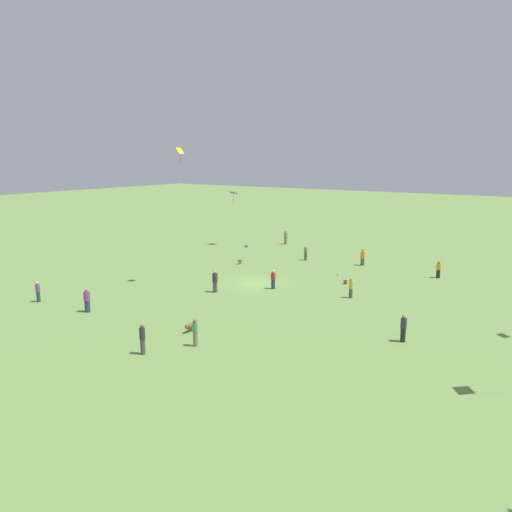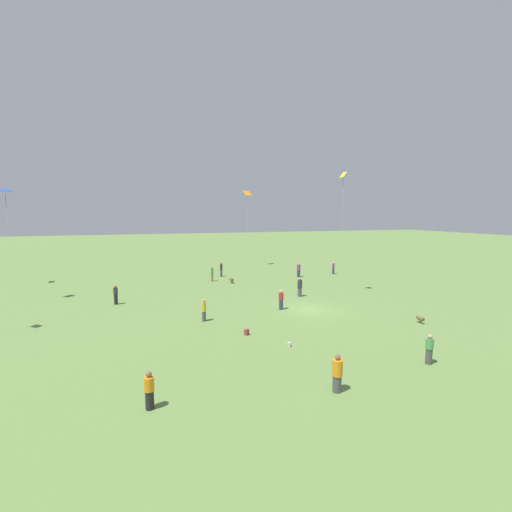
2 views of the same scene
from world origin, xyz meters
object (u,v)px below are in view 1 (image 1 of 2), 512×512
object	(u,v)px
person_7	(87,300)
person_10	(351,288)
picnic_bag_0	(246,246)
picnic_bag_1	(345,282)
person_11	(215,282)
person_9	(306,253)
person_2	(38,292)
person_6	(403,328)
dog_0	(190,326)
dog_1	(240,261)
kite_1	(180,160)
person_3	(195,332)
picnic_bag_2	(339,274)
person_0	(273,280)
person_5	(142,339)
person_8	(438,270)
kite_0	(233,194)
person_1	(286,238)

from	to	relation	value
person_7	person_10	bearing A→B (deg)	49.36
picnic_bag_0	picnic_bag_1	xyz separation A→B (m)	(10.22, 17.94, 0.07)
person_11	person_9	bearing A→B (deg)	50.00
person_2	person_11	distance (m)	13.93
person_6	person_10	world-z (taller)	person_6
dog_0	dog_1	distance (m)	20.99
person_9	kite_1	world-z (taller)	kite_1
person_2	person_6	world-z (taller)	person_6
kite_1	person_11	bearing A→B (deg)	-56.78
person_3	picnic_bag_2	distance (m)	21.50
person_3	kite_1	bearing A→B (deg)	37.04
dog_0	picnic_bag_1	distance (m)	17.41
person_0	person_7	bearing A→B (deg)	-114.47
person_5	dog_1	size ratio (longest dim) A/B	2.72
person_7	person_3	bearing A→B (deg)	1.29
person_8	kite_0	world-z (taller)	kite_0
person_8	person_2	bearing A→B (deg)	-101.40
person_3	person_1	bearing A→B (deg)	14.39
person_9	person_10	xyz separation A→B (m)	(11.12, 10.09, 0.04)
person_11	person_8	bearing A→B (deg)	7.78
person_3	person_10	size ratio (longest dim) A/B	1.01
person_3	person_6	size ratio (longest dim) A/B	0.97
person_0	picnic_bag_2	xyz separation A→B (m)	(-7.65, 2.66, -0.69)
person_8	dog_1	bearing A→B (deg)	-132.42
picnic_bag_2	person_7	bearing A→B (deg)	-26.93
person_5	picnic_bag_1	size ratio (longest dim) A/B	4.65
person_2	person_8	size ratio (longest dim) A/B	1.02
person_5	person_10	bearing A→B (deg)	-115.44
person_1	picnic_bag_0	world-z (taller)	person_1
person_0	person_11	xyz separation A→B (m)	(3.64, -3.48, 0.10)
person_7	person_8	world-z (taller)	person_7
person_6	person_7	distance (m)	22.25
kite_0	picnic_bag_1	bearing A→B (deg)	-164.80
person_9	picnic_bag_2	world-z (taller)	person_9
person_3	person_5	bearing A→B (deg)	139.54
person_0	person_1	xyz separation A→B (m)	(-19.80, -10.43, 0.04)
person_8	kite_1	distance (m)	25.76
dog_0	picnic_bag_1	world-z (taller)	dog_0
person_6	person_9	size ratio (longest dim) A/B	1.07
person_6	kite_1	size ratio (longest dim) A/B	0.15
person_5	kite_1	distance (m)	18.99
person_0	dog_0	world-z (taller)	person_0
picnic_bag_1	person_6	bearing A→B (deg)	38.19
person_1	picnic_bag_1	size ratio (longest dim) A/B	4.50
person_10	dog_0	bearing A→B (deg)	120.89
kite_1	person_9	bearing A→B (deg)	26.80
person_0	person_10	world-z (taller)	person_10
person_9	dog_1	bearing A→B (deg)	163.15
person_11	kite_0	xyz separation A→B (m)	(-19.12, -12.14, 5.62)
person_2	dog_1	world-z (taller)	person_2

